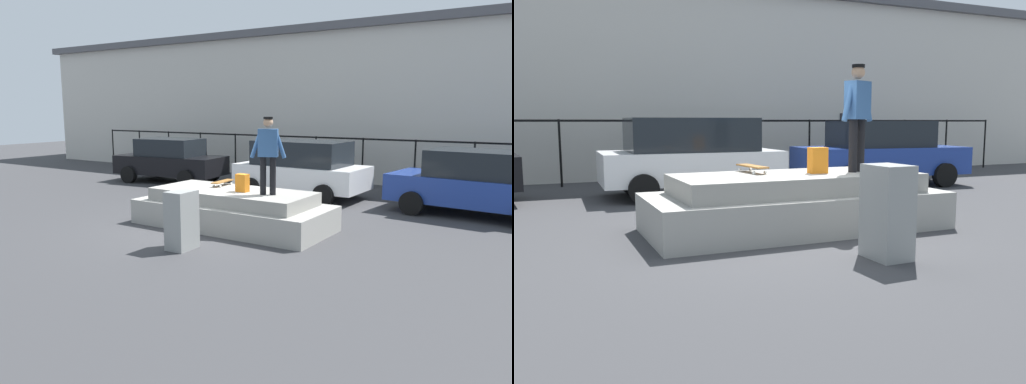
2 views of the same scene
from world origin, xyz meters
The scene contains 11 objects.
ground_plane centered at (0.00, 0.00, 0.00)m, with size 60.00×60.00×0.00m, color #38383A.
concrete_ledge centered at (0.46, 0.38, 0.41)m, with size 4.75×2.03×0.90m.
skateboarder centered at (1.51, 0.28, 1.91)m, with size 0.79×0.41×1.74m.
skateboard centered at (-0.13, 0.80, 1.00)m, with size 0.28×0.82×0.12m.
backpack centered at (0.80, 0.30, 1.11)m, with size 0.28×0.20×0.42m, color orange.
car_black_sedan_near centered at (-5.79, 5.13, 0.86)m, with size 4.37×2.41×1.68m.
car_white_hatchback_mid centered at (-0.02, 4.90, 0.95)m, with size 4.15×2.26×1.81m.
car_blue_sedan_far centered at (5.22, 4.89, 0.88)m, with size 4.69×2.60×1.74m.
utility_box centered at (0.69, -1.73, 0.60)m, with size 0.44×0.60×1.19m, color gray.
fence_row centered at (0.00, 7.82, 1.22)m, with size 24.06×0.06×1.78m.
warehouse_building centered at (0.00, 13.05, 3.02)m, with size 34.42×9.15×6.01m.
Camera 1 is at (7.20, -9.17, 2.83)m, focal length 34.87 mm.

